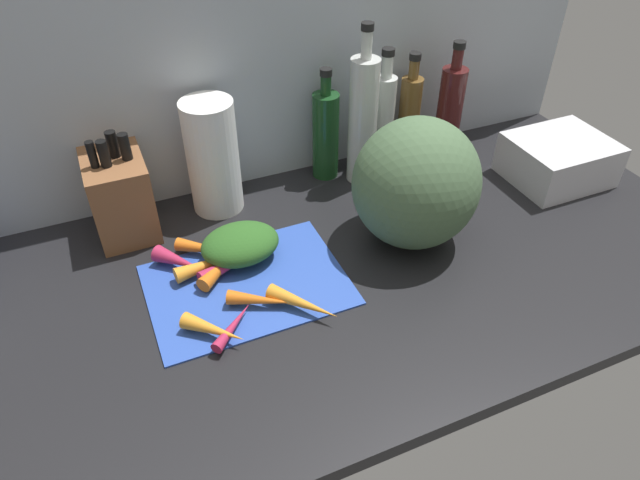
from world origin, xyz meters
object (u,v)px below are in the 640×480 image
at_px(carrot_4, 210,264).
at_px(dish_rack, 558,160).
at_px(carrot_2, 244,238).
at_px(carrot_1, 303,304).
at_px(carrot_7, 229,258).
at_px(bottle_4, 449,111).
at_px(cutting_board, 247,284).
at_px(carrot_5, 211,250).
at_px(bottle_1, 363,120).
at_px(carrot_0, 233,326).
at_px(paper_towel_roll, 213,157).
at_px(bottle_0, 326,134).
at_px(bottle_2, 383,119).
at_px(winter_squash, 416,184).
at_px(carrot_6, 236,261).
at_px(carrot_3, 178,261).
at_px(knife_block, 120,194).
at_px(carrot_8, 261,300).
at_px(bottle_3, 409,116).
at_px(carrot_9, 214,330).

xyz_separation_m(carrot_4, dish_rack, (0.86, 0.00, 0.03)).
bearing_deg(carrot_2, carrot_1, -80.39).
distance_m(carrot_7, bottle_4, 0.67).
bearing_deg(cutting_board, carrot_1, -56.84).
height_order(carrot_5, dish_rack, dish_rack).
bearing_deg(dish_rack, bottle_1, 156.60).
distance_m(carrot_0, paper_towel_roll, 0.41).
height_order(bottle_0, bottle_2, bottle_2).
distance_m(carrot_2, bottle_4, 0.61).
bearing_deg(winter_squash, carrot_1, -158.35).
relative_size(cutting_board, bottle_1, 1.00).
xyz_separation_m(cutting_board, carrot_6, (-0.00, 0.05, 0.02)).
bearing_deg(winter_squash, bottle_0, 102.09).
bearing_deg(bottle_2, carrot_3, -160.25).
bearing_deg(carrot_3, knife_block, 111.69).
distance_m(carrot_4, dish_rack, 0.86).
bearing_deg(carrot_1, carrot_7, 116.36).
bearing_deg(knife_block, carrot_6, -51.61).
xyz_separation_m(carrot_5, carrot_8, (0.05, -0.18, 0.00)).
distance_m(carrot_7, bottle_3, 0.60).
height_order(carrot_5, bottle_0, bottle_0).
bearing_deg(bottle_2, bottle_3, 3.37).
relative_size(carrot_0, carrot_3, 1.10).
bearing_deg(carrot_6, carrot_7, 127.34).
distance_m(carrot_3, bottle_3, 0.67).
relative_size(carrot_0, carrot_6, 0.71).
distance_m(carrot_0, carrot_8, 0.07).
bearing_deg(dish_rack, bottle_2, 147.49).
height_order(knife_block, bottle_4, bottle_4).
relative_size(carrot_0, carrot_1, 0.82).
xyz_separation_m(carrot_7, bottle_4, (0.63, 0.20, 0.10)).
relative_size(carrot_6, bottle_4, 0.54).
distance_m(carrot_1, carrot_7, 0.20).
bearing_deg(carrot_7, dish_rack, 0.12).
relative_size(carrot_2, carrot_3, 1.24).
bearing_deg(carrot_8, paper_towel_roll, 87.03).
bearing_deg(dish_rack, carrot_8, -170.30).
bearing_deg(bottle_1, dish_rack, -23.40).
bearing_deg(bottle_2, paper_towel_roll, -177.69).
height_order(cutting_board, carrot_6, carrot_6).
distance_m(carrot_3, carrot_4, 0.06).
bearing_deg(knife_block, carrot_9, -77.12).
xyz_separation_m(carrot_2, knife_block, (-0.21, 0.15, 0.07)).
xyz_separation_m(carrot_8, bottle_1, (0.37, 0.33, 0.13)).
distance_m(carrot_2, carrot_7, 0.07).
bearing_deg(cutting_board, bottle_0, 45.44).
distance_m(knife_block, paper_towel_roll, 0.21).
relative_size(carrot_0, carrot_5, 0.78).
xyz_separation_m(winter_squash, bottle_1, (0.01, 0.25, 0.02)).
xyz_separation_m(cutting_board, bottle_4, (0.62, 0.27, 0.12)).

